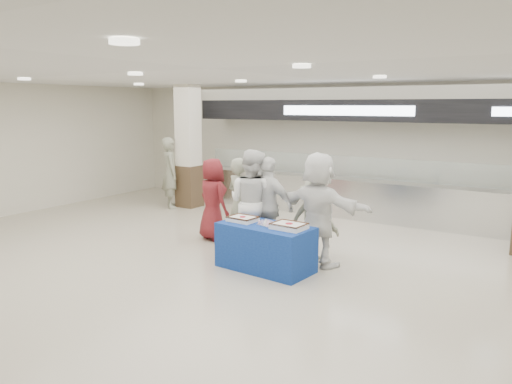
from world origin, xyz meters
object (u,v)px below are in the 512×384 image
Objects in this scene: sheet_cake_left at (243,218)px; soldier_bg at (170,173)px; display_table at (265,247)px; sheet_cake_right at (289,226)px; civilian_white at (319,209)px; cupcake_tray at (269,224)px; soldier_b at (314,219)px; chef_tall at (252,202)px; civilian_maroon at (213,199)px; soldier_a at (240,202)px; chef_short at (268,206)px.

soldier_bg reaches higher than sheet_cake_left.
display_table is 0.61m from sheet_cake_right.
civilian_white reaches higher than display_table.
sheet_cake_right is 1.27× the size of cupcake_tray.
sheet_cake_right reaches higher than cupcake_tray.
chef_tall is at bearing 17.44° from soldier_b.
soldier_b is (2.27, -0.05, -0.10)m from civilian_maroon.
soldier_a reaches higher than cupcake_tray.
chef_tall is at bearing 109.33° from sheet_cake_left.
chef_short is at bearing -170.56° from civilian_maroon.
cupcake_tray is 1.02m from soldier_b.
civilian_white is 1.04× the size of soldier_bg.
cupcake_tray is 0.22× the size of chef_tall.
sheet_cake_left is 1.29m from soldier_b.
sheet_cake_left is at bearing -177.75° from display_table.
civilian_maroon is 0.96× the size of soldier_a.
chef_short is at bearing 4.82° from civilian_white.
chef_tall is at bearing 10.92° from civilian_white.
soldier_b is at bearing -161.31° from civilian_maroon.
soldier_a is (0.72, -0.08, 0.03)m from civilian_maroon.
chef_tall is (1.19, -0.39, 0.13)m from civilian_maroon.
display_table is at bearing -172.45° from soldier_bg.
display_table is at bearing 156.18° from soldier_a.
display_table is 2.91× the size of sheet_cake_right.
soldier_a is at bearing 126.74° from sheet_cake_left.
cupcake_tray is at bearing 175.67° from sheet_cake_right.
sheet_cake_left is (-0.47, 0.02, 0.42)m from display_table.
chef_short is 1.04m from civilian_white.
soldier_b reaches higher than sheet_cake_right.
cupcake_tray is (0.53, -0.00, -0.02)m from sheet_cake_left.
soldier_a reaches higher than sheet_cake_right.
civilian_white is at bearing -178.72° from chef_short.
soldier_b is at bearing -163.39° from soldier_a.
civilian_maroon reaches higher than cupcake_tray.
chef_short reaches higher than civilian_maroon.
sheet_cake_right is 0.28× the size of civilian_white.
display_table is 1.11m from soldier_b.
sheet_cake_right is 1.31m from chef_tall.
chef_tall reaches higher than cupcake_tray.
display_table is 3.70× the size of cupcake_tray.
civilian_white is at bearing 52.86° from display_table.
soldier_bg is at bearing -13.78° from civilian_white.
chef_tall is 1.07× the size of chef_short.
soldier_a reaches higher than display_table.
civilian_white is (1.09, 0.66, 0.16)m from sheet_cake_left.
civilian_maroon is at bearing 152.40° from cupcake_tray.
sheet_cake_right is at bearing 84.55° from civilian_white.
chef_tall is at bearing 142.00° from display_table.
civilian_maroon is 1.14× the size of soldier_b.
sheet_cake_left is 0.29× the size of civilian_maroon.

